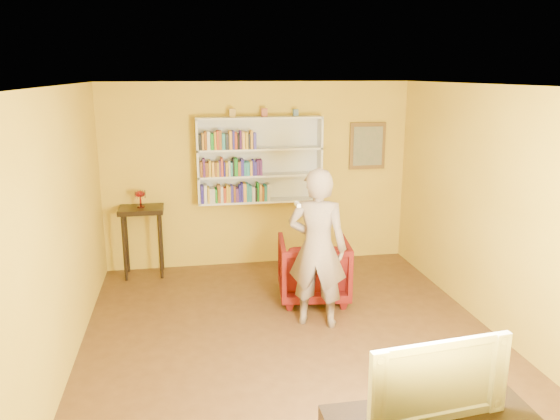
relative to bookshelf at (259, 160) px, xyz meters
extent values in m
cube|color=#4A2F17|center=(0.00, -2.41, -1.65)|extent=(5.30, 5.80, 0.12)
cube|color=gold|center=(0.00, 0.11, -0.24)|extent=(5.30, 0.04, 2.70)
cube|color=gold|center=(0.00, -4.93, -0.24)|extent=(5.30, 0.04, 2.70)
cube|color=gold|center=(-2.27, -2.41, -0.24)|extent=(0.04, 5.80, 2.70)
cube|color=gold|center=(2.27, -2.41, -0.24)|extent=(0.04, 5.80, 2.70)
cube|color=white|center=(0.00, -2.41, 1.14)|extent=(5.30, 5.80, 0.06)
cube|color=silver|center=(0.00, 0.07, 0.01)|extent=(1.80, 0.03, 1.20)
cube|color=silver|center=(-0.89, -0.06, 0.01)|extent=(0.03, 0.28, 1.20)
cube|color=silver|center=(0.89, -0.06, 0.01)|extent=(0.03, 0.28, 1.20)
cube|color=silver|center=(0.00, -0.06, -0.59)|extent=(1.80, 0.28, 0.03)
cube|color=silver|center=(0.00, -0.06, -0.21)|extent=(1.80, 0.28, 0.03)
cube|color=silver|center=(0.00, -0.06, 0.17)|extent=(1.80, 0.28, 0.03)
cube|color=silver|center=(0.00, -0.06, 0.61)|extent=(1.80, 0.28, 0.03)
cube|color=#281F91|center=(-0.84, -0.12, -0.45)|extent=(0.04, 0.15, 0.25)
cube|color=beige|center=(-0.79, -0.10, -0.45)|extent=(0.04, 0.18, 0.26)
cube|color=gold|center=(-0.75, -0.10, -0.47)|extent=(0.03, 0.19, 0.23)
cube|color=beige|center=(-0.72, -0.11, -0.48)|extent=(0.04, 0.16, 0.21)
cube|color=beige|center=(-0.68, -0.12, -0.48)|extent=(0.03, 0.15, 0.21)
cube|color=#1B7A20|center=(-0.64, -0.10, -0.48)|extent=(0.03, 0.18, 0.20)
cube|color=brown|center=(-0.60, -0.12, -0.45)|extent=(0.04, 0.14, 0.26)
cube|color=beige|center=(-0.56, -0.10, -0.46)|extent=(0.04, 0.19, 0.23)
cube|color=#B43E1B|center=(-0.52, -0.12, -0.47)|extent=(0.03, 0.15, 0.21)
cube|color=gold|center=(-0.49, -0.10, -0.45)|extent=(0.03, 0.18, 0.25)
cube|color=gold|center=(-0.45, -0.10, -0.46)|extent=(0.03, 0.18, 0.23)
cube|color=#281F91|center=(-0.42, -0.12, -0.46)|extent=(0.04, 0.15, 0.25)
cube|color=brown|center=(-0.38, -0.10, -0.47)|extent=(0.03, 0.18, 0.23)
cube|color=#4B2164|center=(-0.34, -0.10, -0.48)|extent=(0.04, 0.18, 0.20)
cube|color=#281F91|center=(-0.31, -0.12, -0.46)|extent=(0.03, 0.14, 0.25)
cube|color=#281F91|center=(-0.27, -0.11, -0.45)|extent=(0.03, 0.17, 0.27)
cube|color=gold|center=(-0.23, -0.10, -0.45)|extent=(0.04, 0.19, 0.27)
cube|color=teal|center=(-0.19, -0.11, -0.45)|extent=(0.03, 0.17, 0.26)
cube|color=teal|center=(-0.16, -0.10, -0.46)|extent=(0.03, 0.18, 0.23)
cube|color=beige|center=(-0.11, -0.10, -0.47)|extent=(0.04, 0.19, 0.21)
cube|color=black|center=(-0.07, -0.11, -0.48)|extent=(0.02, 0.15, 0.19)
cube|color=#1B7A20|center=(-0.04, -0.10, -0.45)|extent=(0.02, 0.18, 0.27)
cube|color=gold|center=(-0.01, -0.12, -0.46)|extent=(0.03, 0.14, 0.24)
cube|color=brown|center=(0.03, -0.10, -0.48)|extent=(0.03, 0.18, 0.21)
cube|color=teal|center=(0.07, -0.10, -0.46)|extent=(0.04, 0.17, 0.23)
cube|color=beige|center=(0.11, -0.10, -0.46)|extent=(0.04, 0.17, 0.25)
cube|color=brown|center=(-0.84, -0.11, -0.09)|extent=(0.04, 0.15, 0.22)
cube|color=#4B2164|center=(-0.80, -0.11, -0.07)|extent=(0.03, 0.16, 0.26)
cube|color=brown|center=(-0.76, -0.10, -0.10)|extent=(0.04, 0.18, 0.20)
cube|color=gold|center=(-0.72, -0.10, -0.09)|extent=(0.03, 0.19, 0.23)
cube|color=gold|center=(-0.68, -0.11, -0.10)|extent=(0.04, 0.15, 0.21)
cube|color=brown|center=(-0.64, -0.12, -0.10)|extent=(0.03, 0.14, 0.20)
cube|color=gold|center=(-0.61, -0.10, -0.10)|extent=(0.02, 0.18, 0.20)
cube|color=#4B2164|center=(-0.58, -0.12, -0.09)|extent=(0.02, 0.14, 0.23)
cube|color=#B43E1B|center=(-0.55, -0.10, -0.07)|extent=(0.03, 0.19, 0.26)
cube|color=#281F91|center=(-0.52, -0.10, -0.10)|extent=(0.02, 0.17, 0.20)
cube|color=gold|center=(-0.49, -0.10, -0.10)|extent=(0.03, 0.18, 0.20)
cube|color=beige|center=(-0.45, -0.11, -0.09)|extent=(0.03, 0.16, 0.22)
cube|color=teal|center=(-0.42, -0.11, -0.10)|extent=(0.03, 0.17, 0.19)
cube|color=black|center=(-0.39, -0.11, -0.07)|extent=(0.02, 0.16, 0.25)
cube|color=#1B7A20|center=(-0.35, -0.10, -0.07)|extent=(0.04, 0.19, 0.25)
cube|color=brown|center=(-0.31, -0.11, -0.10)|extent=(0.04, 0.16, 0.20)
cube|color=#281F91|center=(-0.26, -0.10, -0.08)|extent=(0.04, 0.19, 0.24)
cube|color=teal|center=(-0.22, -0.10, -0.10)|extent=(0.03, 0.18, 0.19)
cube|color=teal|center=(-0.18, -0.10, -0.10)|extent=(0.04, 0.19, 0.19)
cube|color=gold|center=(-0.14, -0.10, -0.10)|extent=(0.03, 0.18, 0.21)
cube|color=#281F91|center=(-0.11, -0.12, -0.09)|extent=(0.02, 0.15, 0.22)
cube|color=#281F91|center=(-0.08, -0.11, -0.10)|extent=(0.03, 0.16, 0.19)
cube|color=#4B2164|center=(-0.04, -0.10, -0.09)|extent=(0.03, 0.17, 0.22)
cube|color=#4B2164|center=(0.00, -0.11, -0.09)|extent=(0.04, 0.16, 0.22)
cube|color=black|center=(-0.84, -0.11, 0.29)|extent=(0.04, 0.15, 0.21)
cube|color=gold|center=(-0.81, -0.10, 0.29)|extent=(0.02, 0.19, 0.23)
cube|color=brown|center=(-0.77, -0.11, 0.31)|extent=(0.03, 0.16, 0.25)
cube|color=beige|center=(-0.73, -0.10, 0.31)|extent=(0.04, 0.17, 0.25)
cube|color=#1B7A20|center=(-0.68, -0.10, 0.29)|extent=(0.04, 0.17, 0.22)
cube|color=gold|center=(-0.64, -0.12, 0.30)|extent=(0.03, 0.14, 0.25)
cube|color=#B43E1B|center=(-0.60, -0.11, 0.31)|extent=(0.03, 0.16, 0.27)
cube|color=brown|center=(-0.57, -0.11, 0.31)|extent=(0.04, 0.17, 0.27)
cube|color=teal|center=(-0.52, -0.11, 0.29)|extent=(0.04, 0.15, 0.22)
cube|color=black|center=(-0.47, -0.10, 0.29)|extent=(0.04, 0.17, 0.22)
cube|color=gold|center=(-0.42, -0.10, 0.31)|extent=(0.04, 0.19, 0.26)
cube|color=#281F91|center=(-0.38, -0.10, 0.31)|extent=(0.03, 0.18, 0.26)
cube|color=#B43E1B|center=(-0.35, -0.12, 0.30)|extent=(0.03, 0.15, 0.24)
cube|color=black|center=(-0.31, -0.11, 0.29)|extent=(0.03, 0.15, 0.21)
cube|color=#4B2164|center=(-0.28, -0.12, 0.31)|extent=(0.03, 0.14, 0.26)
cube|color=gold|center=(-0.24, -0.10, 0.30)|extent=(0.04, 0.17, 0.24)
cube|color=gold|center=(-0.20, -0.12, 0.30)|extent=(0.04, 0.14, 0.24)
cube|color=black|center=(-0.16, -0.11, 0.29)|extent=(0.03, 0.16, 0.21)
cube|color=gold|center=(-0.13, -0.10, 0.31)|extent=(0.03, 0.18, 0.26)
cube|color=#281F91|center=(-0.08, -0.12, 0.29)|extent=(0.04, 0.15, 0.23)
cube|color=#A5802F|center=(-0.38, -0.06, 0.68)|extent=(0.09, 0.09, 0.12)
cube|color=brown|center=(0.07, -0.06, 0.68)|extent=(0.08, 0.08, 0.12)
cube|color=#445C71|center=(0.52, -0.06, 0.67)|extent=(0.07, 0.07, 0.10)
cube|color=brown|center=(1.65, 0.06, 0.16)|extent=(0.55, 0.04, 0.70)
cube|color=gray|center=(1.65, 0.03, 0.16)|extent=(0.45, 0.02, 0.58)
cylinder|color=black|center=(-1.94, -0.34, -1.13)|extent=(0.04, 0.04, 0.93)
cylinder|color=black|center=(-1.45, -0.34, -1.13)|extent=(0.04, 0.04, 0.93)
cylinder|color=black|center=(-1.94, 0.02, -1.13)|extent=(0.04, 0.04, 0.93)
cylinder|color=black|center=(-1.45, 0.02, -1.13)|extent=(0.04, 0.04, 0.93)
cube|color=black|center=(-1.69, -0.16, -0.63)|extent=(0.61, 0.46, 0.07)
cylinder|color=maroon|center=(-1.69, -0.16, -0.59)|extent=(0.10, 0.10, 0.02)
cylinder|color=maroon|center=(-1.69, -0.16, -0.52)|extent=(0.03, 0.03, 0.13)
ellipsoid|color=maroon|center=(-1.69, -0.16, -0.41)|extent=(0.14, 0.14, 0.09)
cylinder|color=beige|center=(-1.62, -0.16, -0.41)|extent=(0.01, 0.01, 0.10)
cylinder|color=beige|center=(-1.63, -0.13, -0.41)|extent=(0.01, 0.01, 0.10)
cylinder|color=beige|center=(-1.66, -0.10, -0.41)|extent=(0.01, 0.01, 0.10)
cylinder|color=beige|center=(-1.69, -0.09, -0.41)|extent=(0.01, 0.01, 0.10)
cylinder|color=beige|center=(-1.73, -0.10, -0.41)|extent=(0.01, 0.01, 0.10)
cylinder|color=beige|center=(-1.75, -0.13, -0.41)|extent=(0.01, 0.01, 0.10)
cylinder|color=beige|center=(-1.76, -0.16, -0.41)|extent=(0.01, 0.01, 0.10)
cylinder|color=beige|center=(-1.75, -0.19, -0.41)|extent=(0.01, 0.01, 0.10)
cylinder|color=beige|center=(-1.73, -0.22, -0.41)|extent=(0.01, 0.01, 0.10)
cylinder|color=beige|center=(-1.69, -0.23, -0.41)|extent=(0.01, 0.01, 0.10)
cylinder|color=beige|center=(-1.66, -0.22, -0.41)|extent=(0.01, 0.01, 0.10)
cylinder|color=beige|center=(-1.63, -0.19, -0.41)|extent=(0.01, 0.01, 0.10)
imported|color=#4B0507|center=(0.48, -1.41, -1.19)|extent=(0.96, 0.98, 0.80)
imported|color=#796559|center=(0.35, -2.12, -0.68)|extent=(0.78, 0.66, 1.83)
cube|color=white|center=(0.05, -2.44, -0.08)|extent=(0.04, 0.15, 0.04)
imported|color=black|center=(0.52, -4.66, -0.77)|extent=(1.04, 0.24, 0.59)
camera|label=1|loc=(-1.09, -7.75, 1.23)|focal=35.00mm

